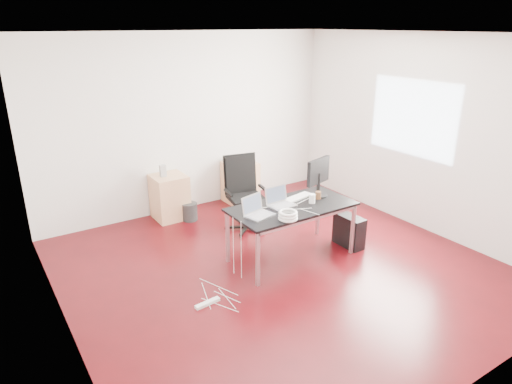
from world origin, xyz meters
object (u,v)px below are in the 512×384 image
office_chair (244,189)px  filing_cabinet_left (170,197)px  desk (292,210)px  pc_tower (349,231)px  filing_cabinet_right (240,182)px

office_chair → filing_cabinet_left: office_chair is taller
desk → pc_tower: (0.87, -0.17, -0.46)m
filing_cabinet_left → filing_cabinet_right: same height
office_chair → pc_tower: 1.63m
filing_cabinet_right → pc_tower: filing_cabinet_right is taller
desk → pc_tower: bearing=-10.7°
office_chair → filing_cabinet_left: 1.25m
desk → office_chair: bearing=90.8°
filing_cabinet_left → pc_tower: 2.80m
pc_tower → office_chair: bearing=123.4°
filing_cabinet_left → pc_tower: bearing=-53.3°
desk → pc_tower: 1.00m
filing_cabinet_right → pc_tower: size_ratio=1.56×
desk → office_chair: (-0.02, 1.14, -0.07)m
office_chair → pc_tower: office_chair is taller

